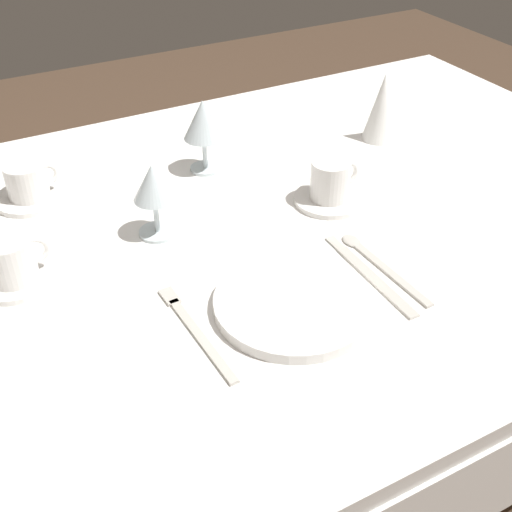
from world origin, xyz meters
TOP-DOWN VIEW (x-y plane):
  - ground_plane at (0.00, 0.00)m, footprint 6.00×6.00m
  - dining_table at (0.00, 0.00)m, footprint 1.80×1.11m
  - dinner_plate at (-0.03, -0.23)m, footprint 0.24×0.24m
  - fork_outer at (-0.18, -0.21)m, footprint 0.03×0.23m
  - dinner_knife at (0.12, -0.23)m, footprint 0.02×0.24m
  - spoon_soup at (0.15, -0.19)m, footprint 0.03×0.22m
  - saucer_left at (0.19, 0.00)m, footprint 0.13×0.13m
  - coffee_cup_left at (0.19, 0.00)m, footprint 0.10×0.07m
  - saucer_right at (-0.39, 0.03)m, footprint 0.12×0.12m
  - coffee_cup_right at (-0.39, 0.03)m, footprint 0.10×0.08m
  - saucer_far at (-0.31, 0.27)m, footprint 0.13×0.13m
  - coffee_cup_far at (-0.31, 0.27)m, footprint 0.10×0.08m
  - wine_glass_centre at (0.03, 0.23)m, footprint 0.08×0.08m
  - wine_glass_left at (-0.14, 0.05)m, footprint 0.07×0.07m
  - napkin_folded at (0.43, 0.17)m, footprint 0.07×0.07m

SIDE VIEW (x-z plane):
  - ground_plane at x=0.00m, z-range 0.00..0.00m
  - dining_table at x=0.00m, z-range 0.29..1.03m
  - fork_outer at x=-0.18m, z-range 0.74..0.74m
  - spoon_soup at x=0.15m, z-range 0.74..0.75m
  - dinner_knife at x=0.12m, z-range 0.74..0.74m
  - saucer_left at x=0.19m, z-range 0.74..0.75m
  - saucer_right at x=-0.39m, z-range 0.74..0.75m
  - saucer_far at x=-0.31m, z-range 0.74..0.75m
  - dinner_plate at x=-0.03m, z-range 0.74..0.76m
  - coffee_cup_far at x=-0.31m, z-range 0.75..0.82m
  - coffee_cup_right at x=-0.39m, z-range 0.75..0.82m
  - coffee_cup_left at x=0.19m, z-range 0.75..0.82m
  - napkin_folded at x=0.43m, z-range 0.74..0.89m
  - wine_glass_left at x=-0.14m, z-range 0.77..0.90m
  - wine_glass_centre at x=0.03m, z-range 0.77..0.92m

